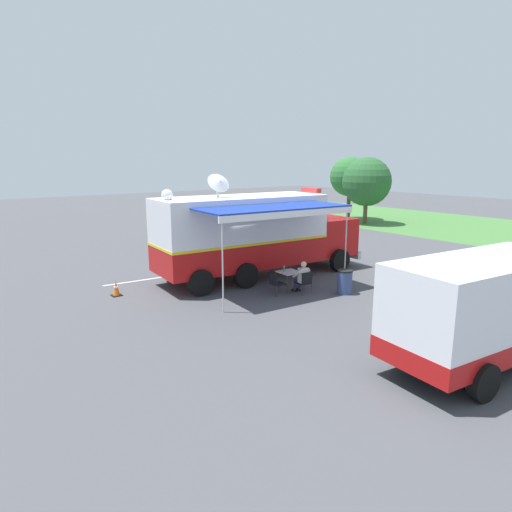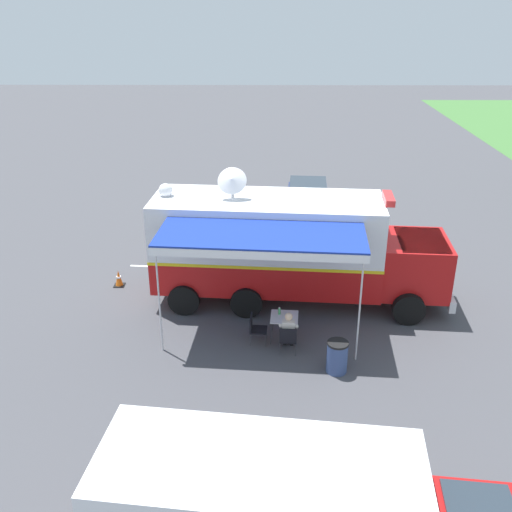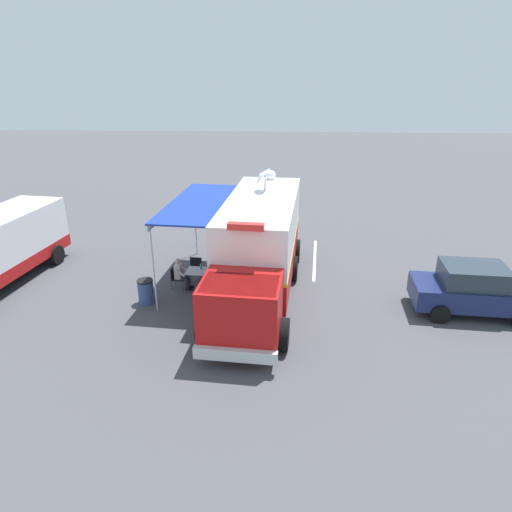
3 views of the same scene
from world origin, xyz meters
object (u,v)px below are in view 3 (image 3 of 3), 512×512
folding_chair_beside_table (195,267)px  traffic_cone (283,235)px  car_behind_truck (474,289)px  folding_table (197,272)px  seated_responder (181,273)px  command_truck (258,245)px  water_bottle (201,267)px  folding_chair_at_table (176,276)px  trash_bin (146,291)px  support_truck (0,249)px

folding_chair_beside_table → traffic_cone: (-3.57, -4.78, -0.23)m
car_behind_truck → folding_chair_beside_table: bearing=-12.4°
folding_chair_beside_table → car_behind_truck: size_ratio=0.20×
folding_table → seated_responder: bearing=8.8°
folding_chair_beside_table → car_behind_truck: (-10.16, 2.24, 0.37)m
command_truck → water_bottle: size_ratio=43.11×
folding_chair_at_table → traffic_cone: folding_chair_at_table is taller
folding_table → trash_bin: bearing=39.6°
water_bottle → folding_chair_beside_table: water_bottle is taller
seated_responder → support_truck: size_ratio=0.18×
command_truck → folding_chair_at_table: bearing=-3.0°
folding_table → trash_bin: trash_bin is taller
command_truck → trash_bin: bearing=15.4°
traffic_cone → support_truck: support_truck is taller
command_truck → folding_chair_beside_table: (2.61, -1.10, -1.43)m
folding_chair_beside_table → seated_responder: seated_responder is taller
folding_chair_beside_table → trash_bin: (1.41, 2.20, -0.06)m
command_truck → traffic_cone: (-0.96, -5.87, -1.66)m
seated_responder → traffic_cone: 6.96m
seated_responder → car_behind_truck: car_behind_truck is taller
support_truck → car_behind_truck: bearing=174.9°
traffic_cone → car_behind_truck: 9.65m
command_truck → folding_chair_beside_table: size_ratio=11.10×
folding_table → folding_chair_at_table: bearing=5.7°
seated_responder → car_behind_truck: size_ratio=0.29×
folding_table → folding_chair_at_table: (0.80, 0.08, -0.16)m
folding_table → seated_responder: seated_responder is taller
seated_responder → trash_bin: (1.02, 1.26, -0.20)m
folding_table → car_behind_truck: size_ratio=0.20×
folding_table → car_behind_truck: (-9.93, 1.39, 0.21)m
support_truck → command_truck: bearing=177.6°
traffic_cone → support_truck: 12.48m
water_bottle → traffic_cone: (-3.20, -5.48, -0.55)m
support_truck → car_behind_truck: (-17.77, 1.57, -0.51)m
folding_chair_at_table → folding_chair_beside_table: size_ratio=1.00×
folding_table → water_bottle: bearing=-134.8°
trash_bin → traffic_cone: trash_bin is taller
command_truck → water_bottle: bearing=-9.9°
folding_table → support_truck: (7.83, -0.19, 0.71)m
command_truck → folding_table: (2.38, -0.25, -1.27)m
support_truck → car_behind_truck: 17.84m
trash_bin → car_behind_truck: (-11.57, 0.04, 0.42)m
car_behind_truck → folding_table: bearing=-8.0°
folding_chair_beside_table → car_behind_truck: bearing=167.6°
command_truck → support_truck: 10.24m
water_bottle → car_behind_truck: size_ratio=0.05×
trash_bin → car_behind_truck: size_ratio=0.21×
car_behind_truck → traffic_cone: bearing=-46.8°
trash_bin → command_truck: bearing=-164.6°
folding_chair_at_table → command_truck: bearing=177.0°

